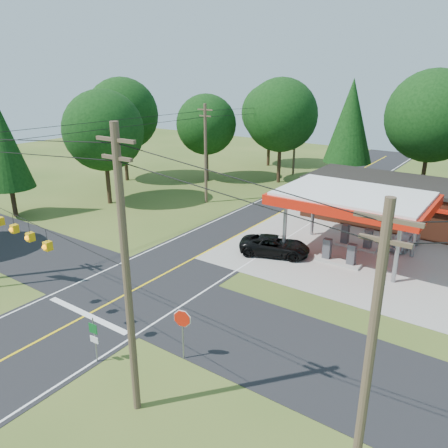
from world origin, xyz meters
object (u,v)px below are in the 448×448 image
Objects in this scene: suv_car at (275,246)px; sedan_car at (404,240)px; octagonal_stop_sign at (182,322)px; gas_canopy at (353,201)px.

suv_car reaches higher than sedan_car.
octagonal_stop_sign is (2.50, -13.47, 1.28)m from suv_car.
gas_canopy is 2.06× the size of suv_car.
gas_canopy is at bearing 83.08° from octagonal_stop_sign.
sedan_car is at bearing -66.90° from suv_car.
gas_canopy reaches higher than sedan_car.
gas_canopy is 3.98× the size of octagonal_stop_sign.
octagonal_stop_sign reaches higher than sedan_car.
sedan_car is 1.37× the size of octagonal_stop_sign.
octagonal_stop_sign is at bearing -94.47° from sedan_car.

